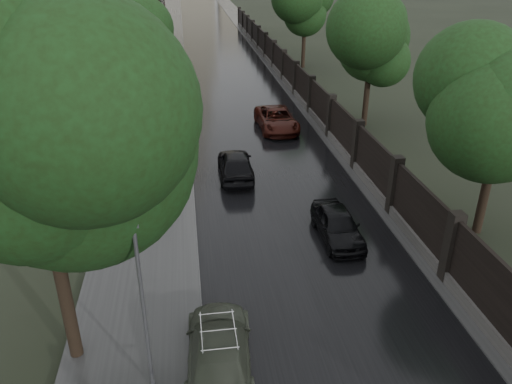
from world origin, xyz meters
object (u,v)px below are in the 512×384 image
Objects in this scene: tree_left_near at (34,148)px; tree_left_far at (127,30)px; tree_right_c at (305,14)px; car_right_near at (337,225)px; car_right_far at (277,119)px; hatchback_left at (236,164)px; tree_right_b at (371,49)px; volga_sedan at (219,350)px; traffic_light at (182,84)px; lamp_post at (144,310)px; tree_right_a at (502,116)px.

tree_left_far is (-0.40, 27.00, -1.18)m from tree_left_near.
tree_right_c is 1.88× the size of car_right_near.
car_right_far is at bearing 64.07° from tree_left_near.
tree_left_far is 1.76× the size of hatchback_left.
tree_right_b is 1.88× the size of car_right_near.
car_right_near is at bearing -66.15° from tree_left_far.
car_right_far is at bearing -100.93° from volga_sedan.
volga_sedan is (0.70, -22.95, -1.75)m from traffic_light.
tree_left_far is 1.49× the size of car_right_far.
tree_left_near reaches higher than lamp_post.
tree_right_c reaches higher than car_right_near.
tree_right_b is (15.50, -8.00, -0.29)m from tree_left_far.
tree_left_far reaches higher than tree_right_c.
volga_sedan is at bearing 16.93° from lamp_post.
tree_right_b is 1.75× the size of traffic_light.
tree_right_b is 24.33m from lamp_post.
hatchback_left is 1.13× the size of car_right_near.
lamp_post is (2.60, -28.50, -2.57)m from tree_left_far.
tree_right_c reaches higher than hatchback_left.
hatchback_left is (-9.30, 6.81, -4.23)m from tree_right_a.
tree_left_far is 1.67× the size of volga_sedan.
lamp_post reaches higher than volga_sedan.
tree_left_near is 2.06× the size of volga_sedan.
traffic_light is 1.07× the size of car_right_near.
car_right_far is (0.00, 13.64, 0.05)m from car_right_near.
car_right_far is (9.20, 18.92, -5.73)m from tree_left_near.
car_right_near is (7.00, 6.78, -2.04)m from lamp_post.
car_right_far is (-5.90, -0.08, -4.26)m from tree_right_b.
tree_left_far reaches higher than traffic_light.
hatchback_left is at bearing 116.62° from car_right_near.
car_right_far is at bearing -40.09° from tree_left_far.
tree_right_c is 1.42× the size of car_right_far.
tree_left_near is 2.45× the size of car_right_near.
tree_right_c is at bearing -109.02° from hatchback_left.
car_right_far is (-5.90, -18.08, -4.26)m from tree_right_c.
lamp_post is 23.52m from traffic_light.
tree_left_far is at bearing -147.17° from tree_right_c.
tree_left_far is at bearing 95.21° from lamp_post.
tree_right_b is at bearing -115.35° from volga_sedan.
tree_right_b is at bearing -27.30° from tree_left_far.
tree_right_c is at bearing 70.35° from car_right_far.
traffic_light is at bearing -53.53° from tree_left_far.
traffic_light is at bearing 150.89° from car_right_far.
tree_right_a is at bearing 18.32° from tree_left_near.
tree_right_a reaches higher than car_right_far.
tree_left_far is at bearing 152.70° from tree_right_b.
volga_sedan is at bearing -88.25° from traffic_light.
car_right_near is (9.60, -21.72, -4.61)m from tree_left_far.
tree_left_far is at bearing 112.95° from car_right_near.
tree_right_b is 12.50m from hatchback_left.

